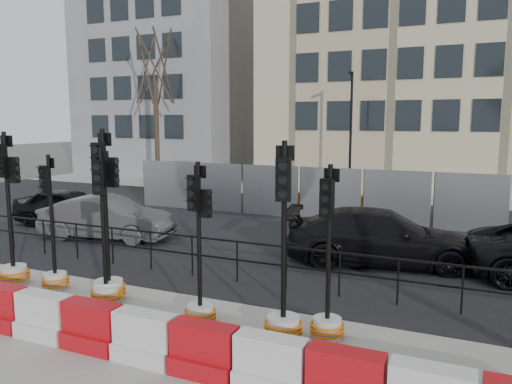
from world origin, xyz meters
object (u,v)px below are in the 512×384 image
at_px(car_a, 68,207).
at_px(car_c, 382,237).
at_px(traffic_signal_d, 108,261).
at_px(traffic_signal_h, 327,304).

height_order(car_a, car_c, car_c).
xyz_separation_m(traffic_signal_d, traffic_signal_h, (4.66, 0.07, -0.23)).
bearing_deg(car_a, traffic_signal_h, -121.59).
distance_m(traffic_signal_h, car_c, 4.90).
bearing_deg(car_c, car_a, 76.43).
relative_size(traffic_signal_d, traffic_signal_h, 1.18).
distance_m(car_a, car_c, 11.02).
xyz_separation_m(traffic_signal_d, car_c, (4.71, 4.97, -0.13)).
relative_size(traffic_signal_h, car_a, 0.74).
height_order(traffic_signal_h, car_a, traffic_signal_h).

